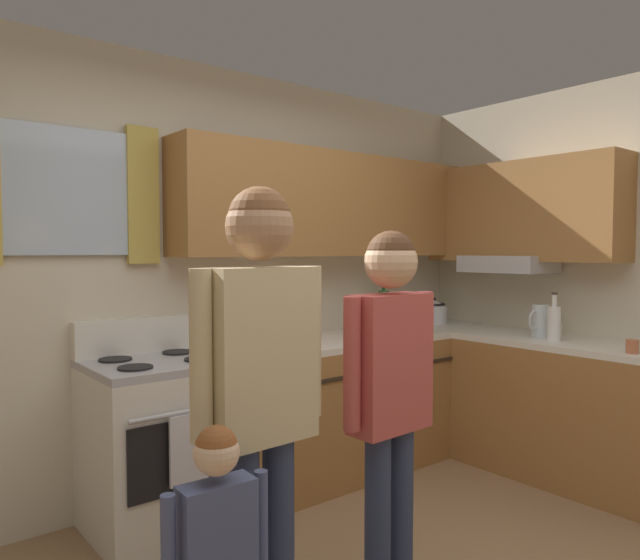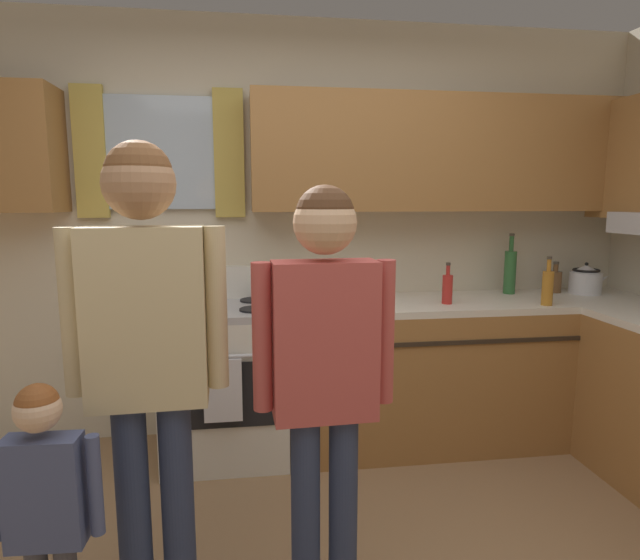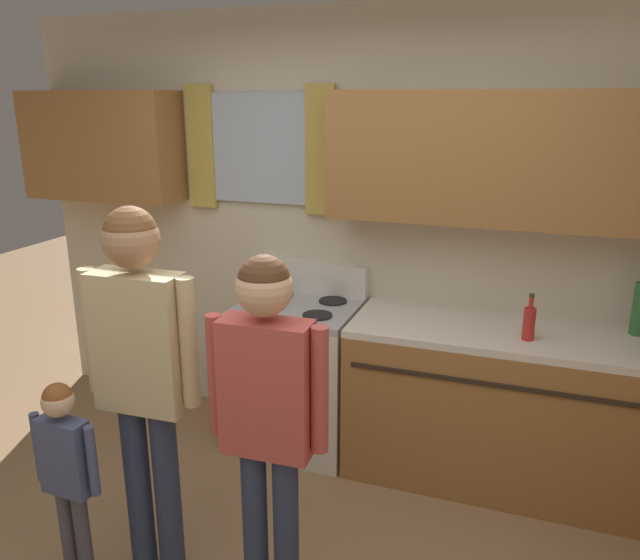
% 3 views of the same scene
% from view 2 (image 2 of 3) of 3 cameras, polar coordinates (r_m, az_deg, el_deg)
% --- Properties ---
extents(back_wall_unit, '(4.60, 0.42, 2.60)m').
position_cam_2_polar(back_wall_unit, '(3.27, -3.00, 8.55)').
color(back_wall_unit, beige).
rests_on(back_wall_unit, ground).
extents(kitchen_counter_run, '(2.28, 2.11, 0.90)m').
position_cam_2_polar(kitchen_counter_run, '(3.25, 24.51, -11.00)').
color(kitchen_counter_run, '#9E6B38').
rests_on(kitchen_counter_run, ground).
extents(stove_oven, '(0.71, 0.67, 1.10)m').
position_cam_2_polar(stove_oven, '(3.17, -10.32, -10.54)').
color(stove_oven, silver).
rests_on(stove_oven, ground).
extents(bottle_squat_brown, '(0.08, 0.08, 0.21)m').
position_cam_2_polar(bottle_squat_brown, '(3.78, 24.43, -0.09)').
color(bottle_squat_brown, brown).
rests_on(bottle_squat_brown, kitchen_counter_run).
extents(bottle_wine_green, '(0.08, 0.08, 0.39)m').
position_cam_2_polar(bottle_wine_green, '(3.61, 20.17, 0.97)').
color(bottle_wine_green, '#2D6633').
rests_on(bottle_wine_green, kitchen_counter_run).
extents(bottle_oil_amber, '(0.06, 0.06, 0.29)m').
position_cam_2_polar(bottle_oil_amber, '(3.29, 23.76, -0.68)').
color(bottle_oil_amber, '#B27223').
rests_on(bottle_oil_amber, kitchen_counter_run).
extents(bottle_sauce_red, '(0.06, 0.06, 0.25)m').
position_cam_2_polar(bottle_sauce_red, '(3.15, 13.84, -0.88)').
color(bottle_sauce_red, red).
rests_on(bottle_sauce_red, kitchen_counter_run).
extents(stovetop_kettle, '(0.27, 0.20, 0.21)m').
position_cam_2_polar(stovetop_kettle, '(3.81, 27.19, 0.08)').
color(stovetop_kettle, silver).
rests_on(stovetop_kettle, kitchen_counter_run).
extents(adult_holding_child, '(0.52, 0.23, 1.69)m').
position_cam_2_polar(adult_holding_child, '(1.80, -18.49, -5.85)').
color(adult_holding_child, '#2D3856').
rests_on(adult_holding_child, ground).
extents(adult_in_plaid, '(0.49, 0.21, 1.56)m').
position_cam_2_polar(adult_in_plaid, '(1.78, 0.52, -8.49)').
color(adult_in_plaid, '#2D3856').
rests_on(adult_in_plaid, ground).
extents(small_child, '(0.33, 0.13, 0.98)m').
position_cam_2_polar(small_child, '(1.86, -27.94, -20.81)').
color(small_child, '#4C4C56').
rests_on(small_child, ground).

